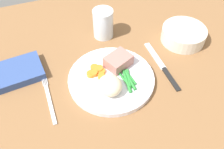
{
  "coord_description": "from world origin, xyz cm",
  "views": [
    {
      "loc": [
        -14.95,
        -44.71,
        55.37
      ],
      "look_at": [
        0.23,
        -3.65,
        4.6
      ],
      "focal_mm": 38.85,
      "sensor_mm": 36.0,
      "label": 1
    }
  ],
  "objects_px": {
    "knife": "(162,66)",
    "salad_bowl": "(184,34)",
    "fork": "(49,99)",
    "meat_portion": "(118,61)",
    "dinner_plate": "(112,79)",
    "napkin": "(19,71)",
    "water_glass": "(103,25)"
  },
  "relations": [
    {
      "from": "knife",
      "to": "salad_bowl",
      "type": "height_order",
      "value": "salad_bowl"
    },
    {
      "from": "knife",
      "to": "water_glass",
      "type": "relative_size",
      "value": 2.13
    },
    {
      "from": "dinner_plate",
      "to": "knife",
      "type": "xyz_separation_m",
      "value": [
        0.16,
        -0.0,
        -0.01
      ]
    },
    {
      "from": "meat_portion",
      "to": "salad_bowl",
      "type": "distance_m",
      "value": 0.25
    },
    {
      "from": "salad_bowl",
      "to": "meat_portion",
      "type": "bearing_deg",
      "value": -169.72
    },
    {
      "from": "meat_portion",
      "to": "knife",
      "type": "relative_size",
      "value": 0.35
    },
    {
      "from": "knife",
      "to": "salad_bowl",
      "type": "distance_m",
      "value": 0.15
    },
    {
      "from": "dinner_plate",
      "to": "napkin",
      "type": "height_order",
      "value": "napkin"
    },
    {
      "from": "meat_portion",
      "to": "napkin",
      "type": "bearing_deg",
      "value": 164.36
    },
    {
      "from": "water_glass",
      "to": "dinner_plate",
      "type": "bearing_deg",
      "value": -102.11
    },
    {
      "from": "fork",
      "to": "water_glass",
      "type": "xyz_separation_m",
      "value": [
        0.22,
        0.2,
        0.04
      ]
    },
    {
      "from": "salad_bowl",
      "to": "napkin",
      "type": "distance_m",
      "value": 0.52
    },
    {
      "from": "meat_portion",
      "to": "knife",
      "type": "height_order",
      "value": "meat_portion"
    },
    {
      "from": "water_glass",
      "to": "napkin",
      "type": "bearing_deg",
      "value": -164.02
    },
    {
      "from": "meat_portion",
      "to": "salad_bowl",
      "type": "height_order",
      "value": "meat_portion"
    },
    {
      "from": "water_glass",
      "to": "meat_portion",
      "type": "bearing_deg",
      "value": -93.44
    },
    {
      "from": "dinner_plate",
      "to": "salad_bowl",
      "type": "height_order",
      "value": "salad_bowl"
    },
    {
      "from": "dinner_plate",
      "to": "meat_portion",
      "type": "relative_size",
      "value": 3.36
    },
    {
      "from": "meat_portion",
      "to": "water_glass",
      "type": "bearing_deg",
      "value": 86.56
    },
    {
      "from": "knife",
      "to": "water_glass",
      "type": "xyz_separation_m",
      "value": [
        -0.12,
        0.2,
        0.04
      ]
    },
    {
      "from": "napkin",
      "to": "fork",
      "type": "bearing_deg",
      "value": -62.1
    },
    {
      "from": "dinner_plate",
      "to": "salad_bowl",
      "type": "relative_size",
      "value": 1.71
    },
    {
      "from": "water_glass",
      "to": "napkin",
      "type": "height_order",
      "value": "water_glass"
    },
    {
      "from": "knife",
      "to": "salad_bowl",
      "type": "relative_size",
      "value": 1.45
    },
    {
      "from": "meat_portion",
      "to": "fork",
      "type": "bearing_deg",
      "value": -169.18
    },
    {
      "from": "meat_portion",
      "to": "fork",
      "type": "xyz_separation_m",
      "value": [
        -0.21,
        -0.04,
        -0.03
      ]
    },
    {
      "from": "knife",
      "to": "salad_bowl",
      "type": "xyz_separation_m",
      "value": [
        0.12,
        0.09,
        0.02
      ]
    },
    {
      "from": "fork",
      "to": "knife",
      "type": "height_order",
      "value": "knife"
    },
    {
      "from": "knife",
      "to": "napkin",
      "type": "height_order",
      "value": "napkin"
    },
    {
      "from": "fork",
      "to": "salad_bowl",
      "type": "bearing_deg",
      "value": 6.62
    },
    {
      "from": "knife",
      "to": "fork",
      "type": "bearing_deg",
      "value": 176.59
    },
    {
      "from": "meat_portion",
      "to": "salad_bowl",
      "type": "xyz_separation_m",
      "value": [
        0.25,
        0.04,
        -0.01
      ]
    }
  ]
}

